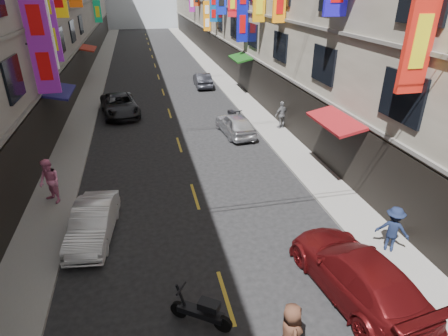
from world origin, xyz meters
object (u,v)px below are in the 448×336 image
car_left_far (120,105)px  car_right_far (202,80)px  pedestrian_lfar (50,182)px  pedestrian_crossing (290,333)px  scooter_crossing (202,312)px  pedestrian_rfar (282,115)px  car_right_mid (235,124)px  pedestrian_rnear (393,229)px  car_right_near (357,274)px  car_left_mid (93,223)px  scooter_far_right (234,118)px

car_left_far → car_right_far: size_ratio=1.33×
pedestrian_lfar → pedestrian_crossing: size_ratio=1.12×
scooter_crossing → pedestrian_rfar: (7.45, 13.86, 0.54)m
car_right_mid → pedestrian_rnear: bearing=95.3°
car_right_far → pedestrian_rnear: 24.36m
car_right_near → pedestrian_rnear: (2.16, 1.48, 0.21)m
car_left_far → pedestrian_crossing: 21.18m
car_left_far → car_right_far: (7.02, 6.62, -0.08)m
car_right_far → car_right_mid: bearing=91.0°
car_right_mid → pedestrian_crossing: bearing=74.8°
car_left_mid → car_right_far: car_left_mid is taller
car_right_near → pedestrian_rfar: size_ratio=2.97×
car_right_mid → car_right_far: bearing=-96.2°
car_right_far → pedestrian_rfar: bearing=105.3°
car_right_near → pedestrian_crossing: 3.15m
car_right_near → scooter_far_right: bearing=-98.1°
car_left_far → pedestrian_lfar: bearing=-110.2°
car_left_far → pedestrian_rfar: size_ratio=2.94×
pedestrian_lfar → pedestrian_rnear: size_ratio=1.15×
car_right_mid → car_right_near: bearing=85.1°
scooter_far_right → pedestrian_rfar: bearing=129.0°
scooter_far_right → car_left_mid: bearing=34.0°
scooter_crossing → pedestrian_rnear: 6.98m
scooter_crossing → pedestrian_crossing: pedestrian_crossing is taller
car_left_far → car_left_mid: bearing=-100.8°
car_left_mid → car_left_far: size_ratio=0.75×
scooter_far_right → car_right_mid: 1.88m
scooter_crossing → pedestrian_rnear: (6.77, 1.59, 0.51)m
scooter_far_right → car_right_far: bearing=-108.2°
pedestrian_crossing → car_right_mid: bearing=-4.8°
scooter_crossing → pedestrian_lfar: 8.99m
scooter_far_right → car_left_mid: 13.38m
car_right_far → pedestrian_crossing: 27.45m
pedestrian_rnear → car_right_far: bearing=-44.6°
car_right_near → pedestrian_rnear: bearing=-153.2°
car_left_far → pedestrian_lfar: pedestrian_lfar is taller
pedestrian_lfar → pedestrian_crossing: pedestrian_lfar is taller
scooter_crossing → pedestrian_rnear: bearing=-42.1°
scooter_crossing → car_right_mid: (4.40, 13.67, 0.23)m
car_right_mid → car_left_mid: bearing=44.1°
car_right_near → scooter_crossing: bearing=-6.2°
pedestrian_lfar → pedestrian_crossing: bearing=-4.0°
car_left_mid → pedestrian_rnear: 10.41m
car_left_far → pedestrian_lfar: 12.03m
scooter_crossing → pedestrian_rfar: 15.74m
scooter_far_right → car_left_far: bearing=-46.8°
car_right_near → pedestrian_crossing: (-2.71, -1.60, 0.11)m
car_right_mid → pedestrian_rfar: bearing=177.8°
car_right_far → pedestrian_lfar: 20.70m
car_left_mid → pedestrian_rfar: pedestrian_rfar is taller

